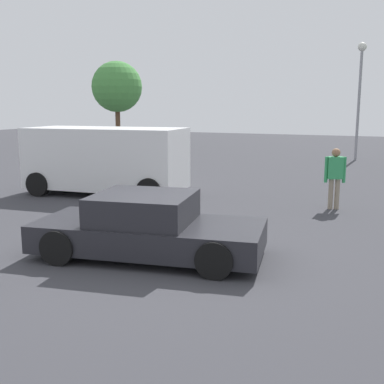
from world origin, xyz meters
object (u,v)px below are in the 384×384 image
at_px(sedan_foreground, 148,228).
at_px(light_post_near, 360,81).
at_px(van_white, 106,159).
at_px(pedestrian, 335,173).

relative_size(sedan_foreground, light_post_near, 0.75).
height_order(van_white, pedestrian, van_white).
bearing_deg(pedestrian, sedan_foreground, -42.72).
bearing_deg(pedestrian, van_white, -102.31).
relative_size(pedestrian, light_post_near, 0.28).
distance_m(van_white, light_post_near, 15.19).
bearing_deg(van_white, light_post_near, 58.38).
bearing_deg(pedestrian, light_post_near, 164.65).
distance_m(sedan_foreground, light_post_near, 18.92).
relative_size(van_white, light_post_near, 0.87).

